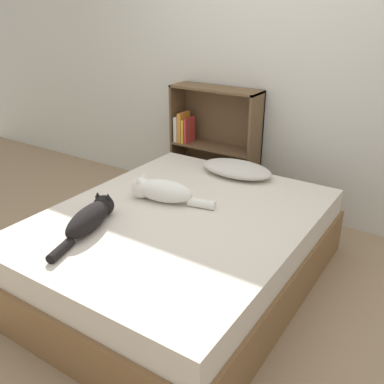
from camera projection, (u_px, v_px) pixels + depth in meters
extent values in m
plane|color=#997F60|center=(180.00, 279.00, 2.89)|extent=(8.00, 8.00, 0.00)
cube|color=silver|center=(277.00, 64.00, 3.43)|extent=(8.00, 0.06, 2.50)
cube|color=brown|center=(180.00, 259.00, 2.82)|extent=(1.56, 1.97, 0.31)
cube|color=beige|center=(179.00, 227.00, 2.72)|extent=(1.52, 1.91, 0.18)
ellipsoid|color=beige|center=(237.00, 169.00, 3.28)|extent=(0.57, 0.32, 0.10)
ellipsoid|color=white|center=(164.00, 191.00, 2.83)|extent=(0.42, 0.24, 0.15)
sphere|color=white|center=(142.00, 188.00, 2.89)|extent=(0.14, 0.14, 0.14)
cone|color=white|center=(138.00, 180.00, 2.83)|extent=(0.04, 0.04, 0.03)
cone|color=white|center=(144.00, 175.00, 2.90)|extent=(0.04, 0.04, 0.03)
cylinder|color=white|center=(202.00, 204.00, 2.76)|extent=(0.19, 0.09, 0.06)
ellipsoid|color=black|center=(89.00, 219.00, 2.49)|extent=(0.26, 0.46, 0.13)
sphere|color=black|center=(104.00, 206.00, 2.65)|extent=(0.13, 0.13, 0.13)
cone|color=black|center=(98.00, 195.00, 2.64)|extent=(0.04, 0.04, 0.03)
cone|color=black|center=(108.00, 196.00, 2.62)|extent=(0.04, 0.04, 0.03)
cylinder|color=black|center=(61.00, 250.00, 2.25)|extent=(0.10, 0.20, 0.05)
cube|color=brown|center=(179.00, 139.00, 4.03)|extent=(0.02, 0.26, 1.05)
cube|color=brown|center=(254.00, 154.00, 3.63)|extent=(0.02, 0.26, 1.05)
cube|color=brown|center=(213.00, 198.00, 4.04)|extent=(0.81, 0.26, 0.02)
cube|color=brown|center=(216.00, 89.00, 3.62)|extent=(0.81, 0.26, 0.02)
cube|color=brown|center=(215.00, 147.00, 3.83)|extent=(0.77, 0.26, 0.02)
cube|color=brown|center=(221.00, 143.00, 3.92)|extent=(0.81, 0.02, 1.05)
cube|color=beige|center=(180.00, 128.00, 3.92)|extent=(0.04, 0.16, 0.23)
cube|color=orange|center=(184.00, 127.00, 3.89)|extent=(0.04, 0.16, 0.27)
cube|color=gold|center=(187.00, 130.00, 3.89)|extent=(0.02, 0.16, 0.21)
cube|color=#B7332D|center=(190.00, 130.00, 3.87)|extent=(0.02, 0.16, 0.23)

